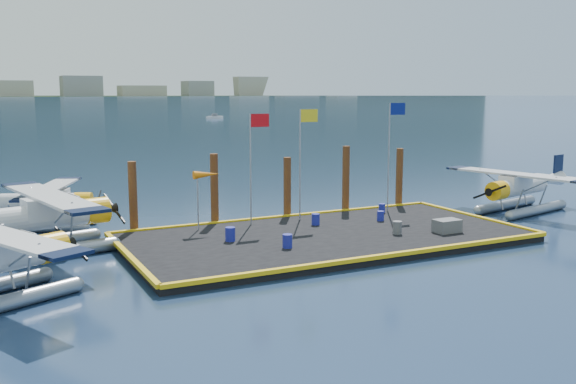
% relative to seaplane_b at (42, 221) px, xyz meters
% --- Properties ---
extents(ground, '(4000.00, 4000.00, 0.00)m').
position_rel_seaplane_b_xyz_m(ground, '(13.19, -3.59, -1.62)').
color(ground, navy).
rests_on(ground, ground).
extents(dock, '(20.00, 10.00, 0.40)m').
position_rel_seaplane_b_xyz_m(dock, '(13.19, -3.59, -1.42)').
color(dock, black).
rests_on(dock, ground).
extents(dock_bumpers, '(20.25, 10.25, 0.18)m').
position_rel_seaplane_b_xyz_m(dock_bumpers, '(13.19, -3.59, -1.13)').
color(dock_bumpers, '#E2B10D').
rests_on(dock_bumpers, dock).
extents(far_backdrop, '(3050.00, 2050.00, 810.00)m').
position_rel_seaplane_b_xyz_m(far_backdrop, '(253.10, 1733.93, 7.83)').
color(far_backdrop, black).
rests_on(far_backdrop, ground).
extents(seaplane_b, '(9.67, 10.52, 3.72)m').
position_rel_seaplane_b_xyz_m(seaplane_b, '(0.00, 0.00, 0.00)').
color(seaplane_b, gray).
rests_on(seaplane_b, ground).
extents(seaplane_c, '(8.03, 8.46, 3.08)m').
position_rel_seaplane_b_xyz_m(seaplane_c, '(0.70, 6.16, -0.28)').
color(seaplane_c, gray).
rests_on(seaplane_c, ground).
extents(seaplane_d, '(8.78, 9.52, 3.37)m').
position_rel_seaplane_b_xyz_m(seaplane_d, '(27.96, -2.18, -0.15)').
color(seaplane_d, gray).
rests_on(seaplane_d, ground).
extents(drum_0, '(0.48, 0.48, 0.68)m').
position_rel_seaplane_b_xyz_m(drum_0, '(8.25, -2.90, -0.88)').
color(drum_0, navy).
rests_on(drum_0, dock).
extents(drum_1, '(0.47, 0.47, 0.66)m').
position_rel_seaplane_b_xyz_m(drum_1, '(16.45, -5.23, -0.89)').
color(drum_1, '#55555A').
rests_on(drum_1, dock).
extents(drum_2, '(0.39, 0.39, 0.55)m').
position_rel_seaplane_b_xyz_m(drum_2, '(17.61, -2.06, -0.95)').
color(drum_2, navy).
rests_on(drum_2, dock).
extents(drum_3, '(0.45, 0.45, 0.64)m').
position_rel_seaplane_b_xyz_m(drum_3, '(10.14, -5.35, -0.90)').
color(drum_3, navy).
rests_on(drum_3, dock).
extents(drum_4, '(0.39, 0.39, 0.55)m').
position_rel_seaplane_b_xyz_m(drum_4, '(19.05, -0.12, -0.95)').
color(drum_4, navy).
rests_on(drum_4, dock).
extents(drum_5, '(0.44, 0.44, 0.61)m').
position_rel_seaplane_b_xyz_m(drum_5, '(13.81, -1.42, -0.92)').
color(drum_5, navy).
rests_on(drum_5, dock).
extents(crate, '(1.33, 0.89, 0.66)m').
position_rel_seaplane_b_xyz_m(crate, '(19.00, -6.03, -0.89)').
color(crate, '#55555A').
rests_on(crate, dock).
extents(flagpole_red, '(1.14, 0.08, 6.00)m').
position_rel_seaplane_b_xyz_m(flagpole_red, '(10.89, 0.21, 2.77)').
color(flagpole_red, gray).
rests_on(flagpole_red, dock).
extents(flagpole_yellow, '(1.14, 0.08, 6.20)m').
position_rel_seaplane_b_xyz_m(flagpole_yellow, '(13.89, 0.21, 2.89)').
color(flagpole_yellow, gray).
rests_on(flagpole_yellow, dock).
extents(flagpole_blue, '(1.14, 0.08, 6.50)m').
position_rel_seaplane_b_xyz_m(flagpole_blue, '(19.88, 0.21, 3.06)').
color(flagpole_blue, gray).
rests_on(flagpole_blue, dock).
extents(windsock, '(1.40, 0.44, 3.12)m').
position_rel_seaplane_b_xyz_m(windsock, '(8.16, 0.21, 1.61)').
color(windsock, gray).
rests_on(windsock, dock).
extents(piling_0, '(0.44, 0.44, 4.00)m').
position_rel_seaplane_b_xyz_m(piling_0, '(4.69, 1.81, 0.38)').
color(piling_0, '#4D2316').
rests_on(piling_0, ground).
extents(piling_1, '(0.44, 0.44, 4.20)m').
position_rel_seaplane_b_xyz_m(piling_1, '(9.19, 1.81, 0.48)').
color(piling_1, '#4D2316').
rests_on(piling_1, ground).
extents(piling_2, '(0.44, 0.44, 3.80)m').
position_rel_seaplane_b_xyz_m(piling_2, '(13.69, 1.81, 0.28)').
color(piling_2, '#4D2316').
rests_on(piling_2, ground).
extents(piling_3, '(0.44, 0.44, 4.30)m').
position_rel_seaplane_b_xyz_m(piling_3, '(17.69, 1.81, 0.53)').
color(piling_3, '#4D2316').
rests_on(piling_3, ground).
extents(piling_4, '(0.44, 0.44, 4.00)m').
position_rel_seaplane_b_xyz_m(piling_4, '(21.69, 1.81, 0.38)').
color(piling_4, '#4D2316').
rests_on(piling_4, ground).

